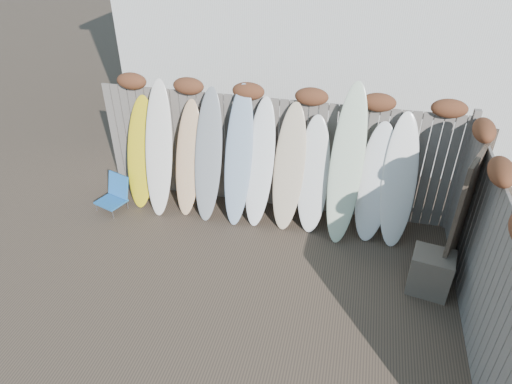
% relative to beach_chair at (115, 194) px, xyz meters
% --- Properties ---
extents(ground, '(80.00, 80.00, 0.00)m').
position_rel_beach_chair_xyz_m(ground, '(2.67, -1.64, -0.28)').
color(ground, '#493A2D').
extents(back_fence, '(6.05, 0.28, 2.24)m').
position_rel_beach_chair_xyz_m(back_fence, '(2.72, 0.75, 0.90)').
color(back_fence, slate).
rests_on(back_fence, ground).
extents(right_fence, '(0.28, 4.40, 2.24)m').
position_rel_beach_chair_xyz_m(right_fence, '(5.66, -1.39, 0.86)').
color(right_fence, slate).
rests_on(right_fence, ground).
extents(beach_chair, '(0.59, 0.61, 0.61)m').
position_rel_beach_chair_xyz_m(beach_chair, '(0.00, 0.00, 0.00)').
color(beach_chair, '#2265AB').
rests_on(beach_chair, ground).
extents(wooden_crate, '(0.61, 0.54, 0.63)m').
position_rel_beach_chair_xyz_m(wooden_crate, '(5.24, -0.84, 0.03)').
color(wooden_crate, '#665D4C').
rests_on(wooden_crate, ground).
extents(lattice_panel, '(0.57, 1.26, 2.01)m').
position_rel_beach_chair_xyz_m(lattice_panel, '(5.61, -0.26, 0.72)').
color(lattice_panel, '#362921').
rests_on(lattice_panel, ground).
extents(surfboard_0, '(0.58, 0.71, 1.91)m').
position_rel_beach_chair_xyz_m(surfboard_0, '(0.43, 0.36, 0.67)').
color(surfboard_0, yellow).
rests_on(surfboard_0, ground).
extents(surfboard_1, '(0.51, 0.81, 2.23)m').
position_rel_beach_chair_xyz_m(surfboard_1, '(0.82, 0.27, 0.83)').
color(surfboard_1, white).
rests_on(surfboard_1, ground).
extents(surfboard_2, '(0.51, 0.72, 1.93)m').
position_rel_beach_chair_xyz_m(surfboard_2, '(1.31, 0.34, 0.68)').
color(surfboard_2, '#E8B185').
rests_on(surfboard_2, ground).
extents(surfboard_3, '(0.48, 0.77, 2.16)m').
position_rel_beach_chair_xyz_m(surfboard_3, '(1.68, 0.30, 0.80)').
color(surfboard_3, gray).
rests_on(surfboard_3, ground).
extents(surfboard_4, '(0.49, 0.81, 2.25)m').
position_rel_beach_chair_xyz_m(surfboard_4, '(2.19, 0.31, 0.85)').
color(surfboard_4, '#94ABC5').
rests_on(surfboard_4, ground).
extents(surfboard_5, '(0.53, 0.77, 2.07)m').
position_rel_beach_chair_xyz_m(surfboard_5, '(2.54, 0.33, 0.76)').
color(surfboard_5, white).
rests_on(surfboard_5, ground).
extents(surfboard_6, '(0.55, 0.75, 2.03)m').
position_rel_beach_chair_xyz_m(surfboard_6, '(3.02, 0.34, 0.73)').
color(surfboard_6, beige).
rests_on(surfboard_6, ground).
extents(surfboard_7, '(0.55, 0.70, 1.86)m').
position_rel_beach_chair_xyz_m(surfboard_7, '(3.42, 0.35, 0.65)').
color(surfboard_7, white).
rests_on(surfboard_7, ground).
extents(surfboard_8, '(0.56, 0.88, 2.44)m').
position_rel_beach_chair_xyz_m(surfboard_8, '(3.92, 0.27, 0.94)').
color(surfboard_8, silver).
rests_on(surfboard_8, ground).
extents(surfboard_9, '(0.60, 0.72, 1.86)m').
position_rel_beach_chair_xyz_m(surfboard_9, '(4.38, 0.33, 0.65)').
color(surfboard_9, white).
rests_on(surfboard_9, ground).
extents(surfboard_10, '(0.57, 0.76, 2.05)m').
position_rel_beach_chair_xyz_m(surfboard_10, '(4.73, 0.31, 0.74)').
color(surfboard_10, white).
rests_on(surfboard_10, ground).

